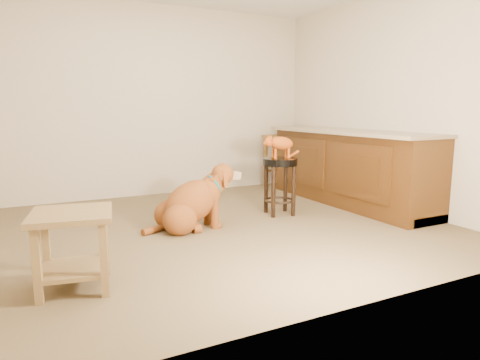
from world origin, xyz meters
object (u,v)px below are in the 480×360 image
golden_retriever (192,204)px  tabby_kitten (279,144)px  padded_stool (280,175)px  wood_stool (281,160)px  side_table (73,238)px

golden_retriever → tabby_kitten: size_ratio=2.27×
padded_stool → wood_stool: (0.97, 1.49, -0.04)m
tabby_kitten → wood_stool: bearing=67.3°
wood_stool → side_table: (-3.31, -2.62, -0.07)m
wood_stool → side_table: bearing=-141.6°
golden_retriever → tabby_kitten: 1.24m
wood_stool → padded_stool: bearing=-123.1°
side_table → tabby_kitten: tabby_kitten is taller
golden_retriever → tabby_kitten: (1.11, 0.13, 0.55)m
wood_stool → tabby_kitten: (-0.98, -1.49, 0.39)m
padded_stool → golden_retriever: padded_stool is taller
padded_stool → golden_retriever: 1.14m
wood_stool → side_table: 4.22m
padded_stool → tabby_kitten: bearing=163.6°
padded_stool → side_table: bearing=-154.3°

